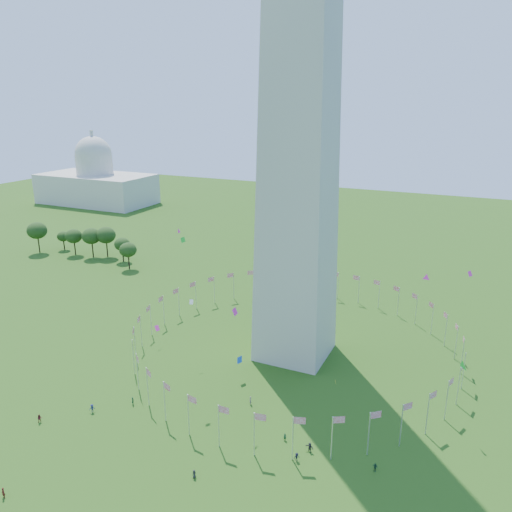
# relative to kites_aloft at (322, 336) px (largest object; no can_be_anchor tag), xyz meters

# --- Properties ---
(ground) EXTENTS (600.00, 600.00, 0.00)m
(ground) POSITION_rel_kites_aloft_xyz_m (-13.95, -26.90, -18.18)
(ground) COLOR #214810
(ground) RESTS_ON ground
(flag_ring) EXTENTS (80.24, 80.24, 9.00)m
(flag_ring) POSITION_rel_kites_aloft_xyz_m (-13.95, 23.10, -13.68)
(flag_ring) COLOR silver
(flag_ring) RESTS_ON ground
(capitol_building) EXTENTS (70.00, 35.00, 46.00)m
(capitol_building) POSITION_rel_kites_aloft_xyz_m (-193.95, 153.10, 4.82)
(capitol_building) COLOR beige
(capitol_building) RESTS_ON ground
(crowd) EXTENTS (95.81, 68.95, 1.91)m
(crowd) POSITION_rel_kites_aloft_xyz_m (-10.74, -23.75, -17.32)
(crowd) COLOR maroon
(crowd) RESTS_ON ground
(kites_aloft) EXTENTS (100.64, 73.79, 30.04)m
(kites_aloft) POSITION_rel_kites_aloft_xyz_m (0.00, 0.00, 0.00)
(kites_aloft) COLOR green
(kites_aloft) RESTS_ON ground
(tree_line_west) EXTENTS (55.78, 16.02, 12.81)m
(tree_line_west) POSITION_rel_kites_aloft_xyz_m (-120.69, 63.70, -12.47)
(tree_line_west) COLOR #2B4E1A
(tree_line_west) RESTS_ON ground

